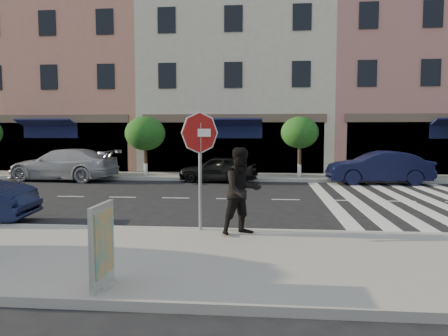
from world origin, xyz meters
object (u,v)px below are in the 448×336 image
poster_board (102,247)px  car_far_mid (218,169)px  car_far_right (379,168)px  stop_sign (200,145)px  walker (242,191)px  car_far_left (63,165)px

poster_board → car_far_mid: 14.60m
car_far_right → stop_sign: bearing=-33.9°
car_far_right → walker: bearing=-29.3°
walker → stop_sign: bearing=128.7°
stop_sign → car_far_right: bearing=41.5°
stop_sign → car_far_mid: stop_sign is taller
stop_sign → walker: bearing=-34.9°
poster_board → car_far_left: bearing=118.5°
car_far_left → car_far_right: bearing=95.8°
poster_board → car_far_right: bearing=63.5°
car_far_mid → walker: bearing=16.7°
car_far_left → car_far_right: car_far_left is taller
poster_board → car_far_left: size_ratio=0.23×
stop_sign → car_far_mid: size_ratio=0.74×
car_far_left → car_far_mid: car_far_left is taller
poster_board → car_far_right: 16.47m
stop_sign → walker: 1.45m
walker → car_far_left: walker is taller
stop_sign → walker: stop_sign is taller
walker → car_far_left: bearing=97.6°
stop_sign → poster_board: bearing=-119.4°
stop_sign → car_far_mid: (-0.74, 10.77, -1.50)m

